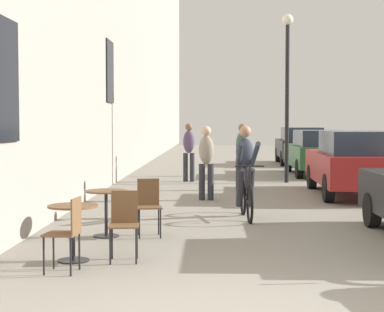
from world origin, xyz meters
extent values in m
cube|color=black|center=(-3.18, 3.25, 2.35)|extent=(0.04, 1.10, 1.70)
cube|color=black|center=(-3.18, 12.11, 3.15)|extent=(0.04, 1.10, 1.70)
cylinder|color=black|center=(-2.13, 2.62, 0.01)|extent=(0.40, 0.40, 0.02)
cylinder|color=black|center=(-2.13, 2.62, 0.36)|extent=(0.05, 0.05, 0.67)
cylinder|color=brown|center=(-2.13, 2.62, 0.71)|extent=(0.64, 0.64, 0.02)
cylinder|color=black|center=(-1.30, 2.48, 0.23)|extent=(0.02, 0.02, 0.45)
cylinder|color=black|center=(-1.63, 2.45, 0.23)|extent=(0.02, 0.02, 0.45)
cylinder|color=black|center=(-1.33, 2.80, 0.23)|extent=(0.02, 0.02, 0.45)
cylinder|color=black|center=(-1.65, 2.77, 0.23)|extent=(0.02, 0.02, 0.45)
cube|color=brown|center=(-1.48, 2.62, 0.46)|extent=(0.41, 0.41, 0.02)
cube|color=brown|center=(-1.49, 2.80, 0.68)|extent=(0.34, 0.05, 0.42)
cylinder|color=black|center=(-2.31, 1.87, 0.23)|extent=(0.02, 0.02, 0.45)
cylinder|color=black|center=(-2.27, 2.19, 0.23)|extent=(0.02, 0.02, 0.45)
cylinder|color=black|center=(-1.99, 1.84, 0.23)|extent=(0.02, 0.02, 0.45)
cylinder|color=black|center=(-1.95, 2.16, 0.23)|extent=(0.02, 0.02, 0.45)
cube|color=brown|center=(-2.13, 2.01, 0.46)|extent=(0.42, 0.42, 0.02)
cube|color=brown|center=(-1.95, 1.99, 0.68)|extent=(0.06, 0.34, 0.42)
cylinder|color=black|center=(-2.00, 4.39, 0.01)|extent=(0.40, 0.40, 0.02)
cylinder|color=black|center=(-2.00, 4.39, 0.36)|extent=(0.05, 0.05, 0.67)
cylinder|color=brown|center=(-2.00, 4.39, 0.71)|extent=(0.64, 0.64, 0.02)
cylinder|color=black|center=(-1.15, 4.25, 0.23)|extent=(0.02, 0.02, 0.45)
cylinder|color=black|center=(-1.46, 4.20, 0.23)|extent=(0.02, 0.02, 0.45)
cylinder|color=black|center=(-1.20, 4.57, 0.23)|extent=(0.02, 0.02, 0.45)
cylinder|color=black|center=(-1.52, 4.52, 0.23)|extent=(0.02, 0.02, 0.45)
cube|color=brown|center=(-1.33, 4.39, 0.46)|extent=(0.44, 0.44, 0.02)
cube|color=brown|center=(-1.36, 4.56, 0.68)|extent=(0.34, 0.08, 0.42)
torus|color=black|center=(0.30, 5.81, 0.33)|extent=(0.10, 0.71, 0.71)
torus|color=black|center=(0.23, 6.85, 0.33)|extent=(0.10, 0.71, 0.71)
cylinder|color=black|center=(0.24, 6.76, 0.61)|extent=(0.05, 0.22, 0.58)
cylinder|color=black|center=(0.27, 6.26, 0.95)|extent=(0.09, 0.82, 0.14)
cylinder|color=black|center=(0.30, 5.83, 0.67)|extent=(0.04, 0.09, 0.67)
cylinder|color=black|center=(0.27, 6.35, 0.37)|extent=(0.10, 1.00, 0.12)
cylinder|color=black|center=(0.30, 5.85, 1.00)|extent=(0.52, 0.06, 0.03)
ellipsoid|color=black|center=(0.24, 6.67, 0.93)|extent=(0.12, 0.24, 0.06)
ellipsoid|color=#2D3342|center=(0.25, 6.59, 1.21)|extent=(0.36, 0.37, 0.59)
sphere|color=#A57A5B|center=(0.25, 6.55, 1.60)|extent=(0.22, 0.22, 0.22)
cylinder|color=#26262D|center=(0.35, 6.52, 0.55)|extent=(0.16, 0.40, 0.75)
cylinder|color=#26262D|center=(0.15, 6.51, 0.55)|extent=(0.16, 0.40, 0.75)
cylinder|color=#2D3342|center=(0.42, 6.21, 1.20)|extent=(0.15, 0.75, 0.48)
cylinder|color=#2D3342|center=(0.13, 6.19, 1.20)|extent=(0.12, 0.75, 0.48)
cylinder|color=#26262D|center=(-0.40, 9.07, 0.41)|extent=(0.14, 0.14, 0.82)
cylinder|color=#26262D|center=(-0.60, 9.07, 0.41)|extent=(0.14, 0.14, 0.82)
ellipsoid|color=gray|center=(-0.50, 9.07, 1.15)|extent=(0.34, 0.24, 0.65)
sphere|color=tan|center=(-0.50, 9.07, 1.57)|extent=(0.22, 0.22, 0.22)
cylinder|color=#26262D|center=(0.32, 11.31, 0.43)|extent=(0.14, 0.14, 0.85)
cylinder|color=#26262D|center=(0.52, 11.30, 0.43)|extent=(0.14, 0.14, 0.85)
ellipsoid|color=#38564C|center=(0.42, 11.31, 1.19)|extent=(0.34, 0.24, 0.67)
sphere|color=brown|center=(0.42, 11.31, 1.62)|extent=(0.22, 0.22, 0.22)
cylinder|color=#26262D|center=(-0.97, 13.60, 0.43)|extent=(0.14, 0.14, 0.85)
cylinder|color=#26262D|center=(-1.17, 13.61, 0.43)|extent=(0.14, 0.14, 0.85)
ellipsoid|color=#4C3D5B|center=(-1.07, 13.60, 1.19)|extent=(0.35, 0.25, 0.67)
sphere|color=brown|center=(-1.07, 13.60, 1.63)|extent=(0.22, 0.22, 0.22)
cylinder|color=#26262D|center=(0.49, 15.77, 0.41)|extent=(0.14, 0.14, 0.82)
cylinder|color=#26262D|center=(0.69, 15.78, 0.41)|extent=(0.14, 0.14, 0.82)
ellipsoid|color=gray|center=(0.59, 15.77, 1.15)|extent=(0.35, 0.26, 0.65)
sphere|color=#A57A5B|center=(0.59, 15.77, 1.57)|extent=(0.22, 0.22, 0.22)
cylinder|color=black|center=(1.81, 13.37, 2.30)|extent=(0.12, 0.12, 4.60)
sphere|color=silver|center=(1.81, 13.37, 4.74)|extent=(0.32, 0.32, 0.32)
cylinder|color=black|center=(2.34, 5.42, 0.29)|extent=(0.19, 0.59, 0.58)
cube|color=maroon|center=(3.07, 10.18, 0.67)|extent=(1.93, 4.44, 0.72)
cube|color=#283342|center=(3.05, 9.65, 1.30)|extent=(1.59, 2.41, 0.53)
cylinder|color=black|center=(2.28, 11.65, 0.32)|extent=(0.22, 0.64, 0.63)
cylinder|color=black|center=(3.93, 11.61, 0.32)|extent=(0.22, 0.64, 0.63)
cylinder|color=black|center=(2.20, 8.75, 0.32)|extent=(0.22, 0.64, 0.63)
cube|color=#23512D|center=(3.14, 16.12, 0.65)|extent=(1.79, 4.25, 0.69)
cube|color=#283342|center=(3.15, 15.61, 1.25)|extent=(1.49, 2.30, 0.51)
cylinder|color=black|center=(2.33, 17.51, 0.31)|extent=(0.20, 0.61, 0.61)
cylinder|color=black|center=(3.93, 17.52, 0.31)|extent=(0.20, 0.61, 0.61)
cylinder|color=black|center=(2.36, 14.71, 0.31)|extent=(0.20, 0.61, 0.61)
cylinder|color=black|center=(3.95, 14.73, 0.31)|extent=(0.20, 0.61, 0.61)
cube|color=black|center=(3.32, 21.71, 0.67)|extent=(1.93, 4.41, 0.71)
cube|color=#283342|center=(3.30, 21.19, 1.29)|extent=(1.58, 2.39, 0.53)
cylinder|color=black|center=(2.54, 23.18, 0.31)|extent=(0.22, 0.63, 0.63)
cylinder|color=black|center=(4.18, 23.13, 0.31)|extent=(0.22, 0.63, 0.63)
cylinder|color=black|center=(2.46, 20.30, 0.31)|extent=(0.22, 0.63, 0.63)
cylinder|color=black|center=(4.10, 20.25, 0.31)|extent=(0.22, 0.63, 0.63)
camera|label=1|loc=(-0.34, -5.41, 1.78)|focal=59.87mm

